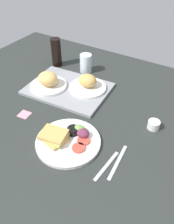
% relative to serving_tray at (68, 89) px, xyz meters
% --- Properties ---
extents(ground_plane, '(1.90, 1.50, 0.03)m').
position_rel_serving_tray_xyz_m(ground_plane, '(0.20, -0.18, -0.02)').
color(ground_plane, '#282D2B').
extents(serving_tray, '(0.47, 0.36, 0.02)m').
position_rel_serving_tray_xyz_m(serving_tray, '(0.00, 0.00, 0.00)').
color(serving_tray, gray).
rests_on(serving_tray, ground_plane).
extents(bread_plate_near, '(0.21, 0.21, 0.09)m').
position_rel_serving_tray_xyz_m(bread_plate_near, '(-0.10, -0.05, 0.04)').
color(bread_plate_near, white).
rests_on(bread_plate_near, serving_tray).
extents(bread_plate_far, '(0.21, 0.21, 0.08)m').
position_rel_serving_tray_xyz_m(bread_plate_far, '(0.10, 0.05, 0.04)').
color(bread_plate_far, white).
rests_on(bread_plate_far, serving_tray).
extents(plate_with_salad, '(0.28, 0.28, 0.05)m').
position_rel_serving_tray_xyz_m(plate_with_salad, '(0.23, -0.33, 0.01)').
color(plate_with_salad, white).
rests_on(plate_with_salad, ground_plane).
extents(drinking_glass, '(0.07, 0.07, 0.12)m').
position_rel_serving_tray_xyz_m(drinking_glass, '(-0.02, 0.23, 0.05)').
color(drinking_glass, silver).
rests_on(drinking_glass, ground_plane).
extents(soda_bottle, '(0.06, 0.06, 0.18)m').
position_rel_serving_tray_xyz_m(soda_bottle, '(-0.23, 0.20, 0.08)').
color(soda_bottle, black).
rests_on(soda_bottle, ground_plane).
extents(espresso_cup, '(0.06, 0.06, 0.04)m').
position_rel_serving_tray_xyz_m(espresso_cup, '(0.52, -0.05, 0.01)').
color(espresso_cup, silver).
rests_on(espresso_cup, ground_plane).
extents(fork, '(0.03, 0.17, 0.01)m').
position_rel_serving_tray_xyz_m(fork, '(0.44, -0.35, -0.01)').
color(fork, '#B7B7BC').
rests_on(fork, ground_plane).
extents(knife, '(0.03, 0.19, 0.01)m').
position_rel_serving_tray_xyz_m(knife, '(0.47, -0.31, -0.01)').
color(knife, '#B7B7BC').
rests_on(knife, ground_plane).
extents(sticky_note, '(0.06, 0.06, 0.00)m').
position_rel_serving_tray_xyz_m(sticky_note, '(-0.06, -0.29, -0.01)').
color(sticky_note, pink).
rests_on(sticky_note, ground_plane).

